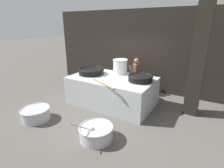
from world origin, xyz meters
TOP-DOWN VIEW (x-y plane):
  - ground_plane at (0.00, 0.00)m, footprint 60.00×60.00m
  - back_wall at (0.00, 2.11)m, footprint 8.42×0.24m
  - support_pillar at (2.63, 0.69)m, footprint 0.43×0.43m
  - hearth_platform at (0.00, 0.00)m, footprint 2.98×1.80m
  - giant_wok_near at (-0.89, -0.03)m, footprint 0.97×0.97m
  - giant_wok_far at (1.03, 0.12)m, footprint 0.83×0.83m
  - stock_pot at (0.01, 0.58)m, footprint 0.57×0.57m
  - stirring_paddle at (0.20, -0.83)m, footprint 1.12×0.56m
  - cook at (0.33, 1.36)m, footprint 0.37×0.56m
  - prep_bowl_vegetables at (0.77, -2.08)m, footprint 0.89×1.12m
  - prep_bowl_meat at (-1.40, -2.23)m, footprint 0.87×0.87m

SIDE VIEW (x-z plane):
  - ground_plane at x=0.00m, z-range 0.00..0.00m
  - prep_bowl_vegetables at x=0.77m, z-range -0.16..0.57m
  - prep_bowl_meat at x=-1.40m, z-range 0.02..0.40m
  - hearth_platform at x=0.00m, z-range 0.00..1.00m
  - cook at x=0.33m, z-range 0.06..1.57m
  - stirring_paddle at x=0.20m, z-range 1.00..1.04m
  - giant_wok_far at x=1.03m, z-range 1.01..1.22m
  - giant_wok_near at x=-0.89m, z-range 1.01..1.24m
  - stock_pot at x=0.01m, z-range 1.01..1.57m
  - back_wall at x=0.00m, z-range 0.00..3.42m
  - support_pillar at x=2.63m, z-range 0.00..3.42m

